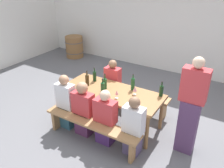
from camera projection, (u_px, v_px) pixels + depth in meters
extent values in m
plane|color=slate|center=(112.00, 122.00, 4.88)|extent=(24.00, 24.00, 0.00)
cube|color=silver|center=(173.00, 18.00, 6.69)|extent=(14.00, 0.20, 3.20)
cube|color=olive|center=(112.00, 92.00, 4.55)|extent=(1.99, 0.81, 0.05)
cylinder|color=olive|center=(66.00, 103.00, 4.89)|extent=(0.07, 0.07, 0.70)
cylinder|color=olive|center=(147.00, 132.00, 4.03)|extent=(0.07, 0.07, 0.70)
cylinder|color=olive|center=(86.00, 90.00, 5.41)|extent=(0.07, 0.07, 0.70)
cylinder|color=olive|center=(161.00, 113.00, 4.55)|extent=(0.07, 0.07, 0.70)
cube|color=#9E7247|center=(91.00, 123.00, 4.15)|extent=(1.89, 0.30, 0.04)
cube|color=#9E7247|center=(57.00, 119.00, 4.65)|extent=(0.06, 0.24, 0.41)
cube|color=#9E7247|center=(133.00, 150.00, 3.85)|extent=(0.06, 0.24, 0.41)
cube|color=#9E7247|center=(128.00, 91.00, 5.22)|extent=(1.89, 0.30, 0.04)
cube|color=#9E7247|center=(98.00, 90.00, 5.72)|extent=(0.06, 0.24, 0.41)
cube|color=#9E7247|center=(164.00, 110.00, 4.93)|extent=(0.06, 0.24, 0.41)
cylinder|color=#332814|center=(87.00, 80.00, 4.70)|extent=(0.08, 0.08, 0.23)
cylinder|color=#332814|center=(87.00, 73.00, 4.63)|extent=(0.03, 0.03, 0.09)
cylinder|color=black|center=(87.00, 71.00, 4.60)|extent=(0.03, 0.03, 0.01)
cylinder|color=#143319|center=(95.00, 76.00, 4.89)|extent=(0.07, 0.07, 0.21)
cylinder|color=#143319|center=(94.00, 70.00, 4.83)|extent=(0.03, 0.03, 0.09)
cylinder|color=black|center=(94.00, 68.00, 4.80)|extent=(0.03, 0.03, 0.01)
cylinder|color=#143319|center=(161.00, 91.00, 4.32)|extent=(0.07, 0.07, 0.20)
cylinder|color=#143319|center=(162.00, 84.00, 4.26)|extent=(0.03, 0.03, 0.08)
cylinder|color=black|center=(162.00, 82.00, 4.24)|extent=(0.03, 0.03, 0.01)
cylinder|color=#194723|center=(103.00, 88.00, 4.42)|extent=(0.08, 0.08, 0.21)
cylinder|color=#194723|center=(103.00, 81.00, 4.36)|extent=(0.03, 0.03, 0.07)
cylinder|color=black|center=(103.00, 79.00, 4.34)|extent=(0.03, 0.03, 0.01)
cylinder|color=#194723|center=(133.00, 84.00, 4.53)|extent=(0.07, 0.07, 0.24)
cylinder|color=#194723|center=(133.00, 77.00, 4.46)|extent=(0.03, 0.03, 0.08)
cylinder|color=black|center=(133.00, 75.00, 4.44)|extent=(0.03, 0.03, 0.01)
cylinder|color=#194723|center=(105.00, 84.00, 4.58)|extent=(0.08, 0.08, 0.21)
cylinder|color=#194723|center=(105.00, 77.00, 4.51)|extent=(0.03, 0.03, 0.10)
cylinder|color=black|center=(105.00, 74.00, 4.49)|extent=(0.03, 0.03, 0.01)
cylinder|color=silver|center=(135.00, 94.00, 4.41)|extent=(0.06, 0.06, 0.01)
cylinder|color=silver|center=(135.00, 93.00, 4.39)|extent=(0.01, 0.01, 0.07)
cone|color=#D18C93|center=(135.00, 89.00, 4.36)|extent=(0.08, 0.08, 0.09)
cylinder|color=silver|center=(117.00, 98.00, 4.29)|extent=(0.06, 0.06, 0.01)
cylinder|color=silver|center=(117.00, 96.00, 4.27)|extent=(0.01, 0.01, 0.07)
cone|color=#D18C93|center=(117.00, 92.00, 4.24)|extent=(0.06, 0.06, 0.08)
cube|color=#2E5869|center=(68.00, 116.00, 4.69)|extent=(0.27, 0.24, 0.45)
cube|color=silver|center=(66.00, 96.00, 4.47)|extent=(0.36, 0.20, 0.49)
sphere|color=#A87A5B|center=(64.00, 80.00, 4.32)|extent=(0.19, 0.19, 0.19)
cube|color=#57294F|center=(84.00, 123.00, 4.49)|extent=(0.31, 0.24, 0.45)
cube|color=#C6383D|center=(83.00, 103.00, 4.29)|extent=(0.41, 0.20, 0.43)
sphere|color=#A87A5B|center=(82.00, 88.00, 4.15)|extent=(0.22, 0.22, 0.22)
cube|color=#4A2866|center=(106.00, 131.00, 4.26)|extent=(0.31, 0.24, 0.45)
cube|color=#C6383D|center=(105.00, 111.00, 4.06)|extent=(0.41, 0.20, 0.43)
sphere|color=beige|center=(105.00, 96.00, 3.93)|extent=(0.19, 0.19, 0.19)
cube|color=#56486C|center=(133.00, 142.00, 4.00)|extent=(0.26, 0.24, 0.45)
cube|color=silver|center=(134.00, 120.00, 3.80)|extent=(0.35, 0.20, 0.47)
sphere|color=#846047|center=(135.00, 102.00, 3.65)|extent=(0.19, 0.19, 0.19)
cube|color=#36574A|center=(113.00, 98.00, 5.35)|extent=(0.26, 0.24, 0.45)
cube|color=#C6383D|center=(113.00, 79.00, 5.13)|extent=(0.34, 0.20, 0.51)
sphere|color=#846047|center=(113.00, 64.00, 4.98)|extent=(0.18, 0.18, 0.18)
cube|color=#52345B|center=(187.00, 126.00, 3.95)|extent=(0.31, 0.24, 0.99)
cube|color=#C6383D|center=(195.00, 85.00, 3.60)|extent=(0.41, 0.20, 0.56)
sphere|color=beige|center=(199.00, 63.00, 3.44)|extent=(0.19, 0.19, 0.19)
cylinder|color=olive|center=(74.00, 47.00, 8.29)|extent=(0.61, 0.61, 0.74)
torus|color=#4C4C51|center=(74.00, 42.00, 8.21)|extent=(0.64, 0.64, 0.02)
torus|color=#4C4C51|center=(75.00, 52.00, 8.38)|extent=(0.64, 0.64, 0.02)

